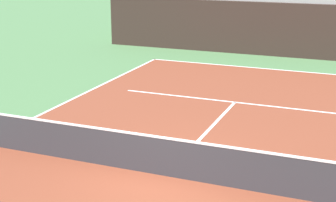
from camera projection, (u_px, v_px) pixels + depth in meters
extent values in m
plane|color=#477042|center=(165.00, 176.00, 11.75)|extent=(80.00, 80.00, 0.00)
cube|color=brown|center=(165.00, 176.00, 11.75)|extent=(11.00, 24.00, 0.01)
cube|color=white|center=(267.00, 69.00, 22.37)|extent=(11.00, 0.10, 0.00)
cube|color=white|center=(235.00, 102.00, 17.44)|extent=(8.26, 0.10, 0.00)
cube|color=white|center=(207.00, 132.00, 14.59)|extent=(0.10, 6.40, 0.00)
cube|color=#33231E|center=(280.00, 30.00, 24.71)|extent=(18.66, 0.30, 2.63)
cube|color=#9E9E99|center=(285.00, 21.00, 25.84)|extent=(18.66, 2.40, 3.12)
cube|color=#9E9E99|center=(293.00, 7.00, 27.82)|extent=(18.66, 2.40, 4.15)
cube|color=#333338|center=(165.00, 158.00, 11.62)|extent=(10.90, 0.02, 0.92)
cube|color=white|center=(165.00, 138.00, 11.48)|extent=(10.90, 0.04, 0.05)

